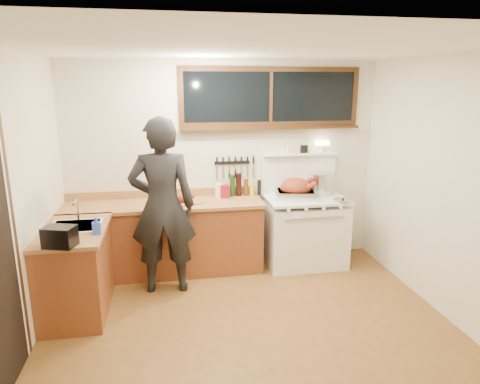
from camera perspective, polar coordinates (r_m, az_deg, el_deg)
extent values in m
cube|color=brown|center=(4.39, 1.32, -17.65)|extent=(4.00, 3.50, 0.02)
cube|color=beige|center=(5.58, -2.14, 3.77)|extent=(4.00, 0.05, 2.60)
cube|color=beige|center=(2.26, 10.49, -12.52)|extent=(4.00, 0.05, 2.60)
cube|color=beige|center=(4.01, -28.29, -2.10)|extent=(0.05, 3.50, 2.60)
cube|color=beige|center=(4.69, 26.47, 0.29)|extent=(0.05, 3.50, 2.60)
cube|color=white|center=(3.75, 1.57, 19.05)|extent=(4.00, 3.50, 0.05)
cube|color=brown|center=(5.44, -10.01, -6.21)|extent=(2.40, 0.60, 0.86)
cube|color=#99663C|center=(5.30, -10.22, -1.68)|extent=(2.44, 0.64, 0.04)
cube|color=#99663C|center=(5.56, -10.25, -0.17)|extent=(2.40, 0.03, 0.10)
sphere|color=#B78C38|center=(5.20, -21.25, -4.82)|extent=(0.03, 0.03, 0.03)
sphere|color=#B78C38|center=(5.12, -15.74, -4.66)|extent=(0.03, 0.03, 0.03)
sphere|color=#B78C38|center=(5.09, -10.13, -4.45)|extent=(0.03, 0.03, 0.03)
sphere|color=#B78C38|center=(5.11, -4.50, -4.20)|extent=(0.03, 0.03, 0.03)
sphere|color=#B78C38|center=(5.17, 0.48, -3.94)|extent=(0.03, 0.03, 0.03)
cube|color=brown|center=(4.78, -21.00, -9.96)|extent=(0.60, 1.05, 0.86)
cube|color=#99663C|center=(4.62, -21.37, -4.84)|extent=(0.64, 1.09, 0.04)
cube|color=white|center=(4.70, -21.03, -5.00)|extent=(0.45, 0.40, 0.14)
cube|color=white|center=(4.68, -21.10, -4.25)|extent=(0.50, 0.45, 0.01)
cylinder|color=silver|center=(4.81, -20.83, -2.28)|extent=(0.02, 0.02, 0.24)
cylinder|color=silver|center=(4.71, -21.12, -1.27)|extent=(0.02, 0.18, 0.02)
cube|color=white|center=(5.68, 8.57, -5.51)|extent=(1.00, 0.70, 0.82)
cube|color=white|center=(5.53, 8.75, -0.87)|extent=(1.02, 0.72, 0.03)
cube|color=white|center=(5.34, 9.75, -5.59)|extent=(0.88, 0.02, 0.46)
cylinder|color=silver|center=(5.24, 9.96, -3.44)|extent=(0.75, 0.02, 0.02)
cylinder|color=white|center=(5.12, 6.49, -2.45)|extent=(0.04, 0.03, 0.04)
cylinder|color=white|center=(5.18, 8.83, -2.32)|extent=(0.04, 0.03, 0.04)
cylinder|color=white|center=(5.25, 11.11, -2.19)|extent=(0.04, 0.03, 0.04)
cylinder|color=white|center=(5.34, 13.32, -2.05)|extent=(0.04, 0.03, 0.04)
cube|color=white|center=(5.77, 7.84, 2.48)|extent=(1.00, 0.05, 0.50)
cube|color=white|center=(5.69, 8.02, 5.03)|extent=(1.00, 0.12, 0.03)
cylinder|color=white|center=(5.78, 10.89, 5.69)|extent=(0.10, 0.10, 0.10)
cube|color=#FFE5B2|center=(5.77, 10.92, 6.44)|extent=(0.17, 0.09, 0.06)
cube|color=black|center=(5.70, 8.53, 5.68)|extent=(0.09, 0.05, 0.10)
cylinder|color=white|center=(5.63, 6.29, 5.60)|extent=(0.04, 0.04, 0.09)
cylinder|color=white|center=(5.62, 5.70, 5.59)|extent=(0.04, 0.04, 0.09)
cube|color=black|center=(5.56, 4.13, 12.53)|extent=(2.20, 0.01, 0.62)
cube|color=black|center=(5.55, 4.20, 16.04)|extent=(2.32, 0.04, 0.06)
cube|color=black|center=(5.57, 4.07, 9.03)|extent=(2.32, 0.04, 0.06)
cube|color=black|center=(5.39, -7.88, 12.39)|extent=(0.06, 0.04, 0.62)
cube|color=black|center=(5.93, 15.05, 12.19)|extent=(0.06, 0.04, 0.62)
cube|color=black|center=(5.55, 4.14, 12.53)|extent=(0.04, 0.04, 0.62)
cube|color=black|center=(5.53, 4.19, 8.52)|extent=(2.32, 0.13, 0.03)
cube|color=black|center=(4.01, -27.65, -5.78)|extent=(0.01, 0.07, 2.10)
cube|color=black|center=(5.55, -1.07, 3.94)|extent=(0.46, 0.02, 0.04)
cube|color=silver|center=(5.53, -3.09, 2.72)|extent=(0.02, 0.00, 0.18)
cube|color=black|center=(5.50, -3.11, 4.15)|extent=(0.02, 0.02, 0.10)
cube|color=silver|center=(5.54, -2.27, 2.75)|extent=(0.02, 0.00, 0.18)
cube|color=black|center=(5.51, -2.28, 4.17)|extent=(0.02, 0.02, 0.10)
cube|color=silver|center=(5.55, -1.45, 2.78)|extent=(0.02, 0.00, 0.18)
cube|color=black|center=(5.52, -1.46, 4.20)|extent=(0.02, 0.02, 0.10)
cube|color=silver|center=(5.56, -0.63, 2.81)|extent=(0.03, 0.00, 0.18)
cube|color=black|center=(5.54, -0.63, 4.23)|extent=(0.02, 0.02, 0.10)
cube|color=silver|center=(5.57, 0.18, 2.83)|extent=(0.03, 0.00, 0.18)
cube|color=black|center=(5.55, 0.18, 4.25)|extent=(0.02, 0.02, 0.10)
cube|color=silver|center=(5.59, 0.99, 2.86)|extent=(0.03, 0.00, 0.18)
cube|color=black|center=(5.56, 1.00, 4.28)|extent=(0.02, 0.02, 0.10)
cube|color=silver|center=(5.60, 1.80, 2.89)|extent=(0.03, 0.00, 0.18)
cube|color=black|center=(5.58, 1.81, 4.30)|extent=(0.02, 0.02, 0.10)
imported|color=black|center=(4.80, -10.31, -1.91)|extent=(0.74, 0.51, 1.99)
imported|color=blue|center=(4.36, -18.61, -4.22)|extent=(0.09, 0.09, 0.17)
cube|color=black|center=(4.14, -22.91, -5.51)|extent=(0.31, 0.26, 0.18)
cube|color=#99663C|center=(5.25, -7.40, -1.37)|extent=(0.50, 0.44, 0.02)
ellipsoid|color=maroon|center=(5.23, -7.42, -0.69)|extent=(0.27, 0.23, 0.13)
sphere|color=maroon|center=(5.28, -6.34, -0.24)|extent=(0.05, 0.05, 0.05)
sphere|color=maroon|center=(5.18, -6.27, -0.52)|extent=(0.05, 0.05, 0.05)
cube|color=silver|center=(5.48, 7.39, -0.29)|extent=(0.56, 0.46, 0.10)
cube|color=#3F3F42|center=(5.47, 7.40, 0.07)|extent=(0.49, 0.40, 0.03)
torus|color=silver|center=(5.39, 4.75, 0.11)|extent=(0.03, 0.10, 0.10)
torus|color=silver|center=(5.55, 9.99, 0.33)|extent=(0.03, 0.10, 0.10)
ellipsoid|color=maroon|center=(5.45, 7.42, 0.63)|extent=(0.44, 0.36, 0.25)
cylinder|color=maroon|center=(5.40, 9.08, 0.66)|extent=(0.15, 0.09, 0.11)
sphere|color=maroon|center=(5.42, 9.81, 1.05)|extent=(0.08, 0.08, 0.08)
cylinder|color=maroon|center=(5.58, 8.45, 1.11)|extent=(0.15, 0.09, 0.11)
sphere|color=maroon|center=(5.59, 9.17, 1.48)|extent=(0.08, 0.08, 0.08)
cylinder|color=silver|center=(5.69, 10.74, 1.10)|extent=(0.37, 0.37, 0.29)
cylinder|color=silver|center=(5.75, 8.11, 0.46)|extent=(0.18, 0.18, 0.11)
cylinder|color=black|center=(5.86, 8.00, 1.19)|extent=(0.05, 0.15, 0.02)
cylinder|color=silver|center=(5.44, 13.56, -1.08)|extent=(0.29, 0.29, 0.02)
sphere|color=black|center=(5.43, 13.57, -0.90)|extent=(0.03, 0.03, 0.03)
cube|color=maroon|center=(5.43, -2.01, 0.08)|extent=(0.12, 0.10, 0.17)
cylinder|color=white|center=(5.46, -2.86, 0.20)|extent=(0.12, 0.12, 0.18)
cylinder|color=black|center=(5.50, -1.03, 0.86)|extent=(0.06, 0.06, 0.28)
cylinder|color=black|center=(5.51, -0.19, 1.00)|extent=(0.07, 0.07, 0.30)
cylinder|color=black|center=(5.54, 0.81, 0.64)|extent=(0.06, 0.06, 0.22)
cylinder|color=black|center=(5.56, 1.61, 0.47)|extent=(0.06, 0.06, 0.18)
cylinder|color=black|center=(5.57, 2.57, 0.61)|extent=(0.05, 0.05, 0.20)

